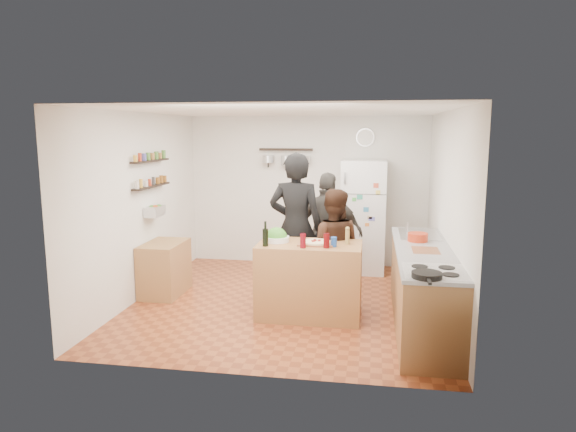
% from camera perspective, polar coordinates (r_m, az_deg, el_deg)
% --- Properties ---
extents(room_shell, '(4.20, 4.20, 4.20)m').
position_cam_1_polar(room_shell, '(7.00, 0.38, 1.19)').
color(room_shell, brown).
rests_on(room_shell, ground).
extents(prep_island, '(1.25, 0.72, 0.91)m').
position_cam_1_polar(prep_island, '(6.32, 2.40, -7.11)').
color(prep_island, '#A26E3B').
rests_on(prep_island, floor).
extents(pizza_board, '(0.42, 0.34, 0.02)m').
position_cam_1_polar(pizza_board, '(6.18, 3.14, -3.05)').
color(pizza_board, brown).
rests_on(pizza_board, prep_island).
extents(pizza, '(0.34, 0.34, 0.02)m').
position_cam_1_polar(pizza, '(6.17, 3.14, -2.88)').
color(pizza, beige).
rests_on(pizza, pizza_board).
extents(salad_bowl, '(0.32, 0.32, 0.06)m').
position_cam_1_polar(salad_bowl, '(6.31, -1.31, -2.57)').
color(salad_bowl, silver).
rests_on(salad_bowl, prep_island).
extents(wine_bottle, '(0.07, 0.07, 0.21)m').
position_cam_1_polar(wine_bottle, '(6.05, -2.53, -2.40)').
color(wine_bottle, black).
rests_on(wine_bottle, prep_island).
extents(wine_glass_near, '(0.07, 0.07, 0.17)m').
position_cam_1_polar(wine_glass_near, '(5.96, 1.67, -2.77)').
color(wine_glass_near, '#5C0710').
rests_on(wine_glass_near, prep_island).
extents(wine_glass_far, '(0.07, 0.07, 0.17)m').
position_cam_1_polar(wine_glass_far, '(5.97, 4.30, -2.76)').
color(wine_glass_far, '#500609').
rests_on(wine_glass_far, prep_island).
extents(pepper_mill, '(0.05, 0.05, 0.17)m').
position_cam_1_polar(pepper_mill, '(6.20, 6.62, -2.35)').
color(pepper_mill, olive).
rests_on(pepper_mill, prep_island).
extents(salt_canister, '(0.07, 0.07, 0.11)m').
position_cam_1_polar(salt_canister, '(6.05, 5.12, -2.88)').
color(salt_canister, '#1B4395').
rests_on(salt_canister, prep_island).
extents(person_left, '(0.75, 0.52, 1.98)m').
position_cam_1_polar(person_left, '(6.82, 0.88, -1.23)').
color(person_left, black).
rests_on(person_left, floor).
extents(person_center, '(0.76, 0.60, 1.53)m').
position_cam_1_polar(person_center, '(6.63, 4.97, -3.57)').
color(person_center, black).
rests_on(person_center, floor).
extents(person_back, '(1.04, 0.56, 1.68)m').
position_cam_1_polar(person_back, '(7.30, 4.46, -1.75)').
color(person_back, '#322F2C').
rests_on(person_back, floor).
extents(counter_run, '(0.63, 2.63, 0.90)m').
position_cam_1_polar(counter_run, '(6.21, 14.80, -7.78)').
color(counter_run, '#9E7042').
rests_on(counter_run, floor).
extents(stove_top, '(0.60, 0.62, 0.02)m').
position_cam_1_polar(stove_top, '(5.18, 15.98, -6.00)').
color(stove_top, white).
rests_on(stove_top, counter_run).
extents(skillet, '(0.28, 0.28, 0.05)m').
position_cam_1_polar(skillet, '(4.91, 15.17, -6.35)').
color(skillet, black).
rests_on(skillet, stove_top).
extents(sink, '(0.50, 0.80, 0.03)m').
position_cam_1_polar(sink, '(6.92, 14.32, -2.03)').
color(sink, silver).
rests_on(sink, counter_run).
extents(cutting_board, '(0.30, 0.40, 0.02)m').
position_cam_1_polar(cutting_board, '(6.03, 15.04, -3.78)').
color(cutting_board, brown).
rests_on(cutting_board, counter_run).
extents(red_bowl, '(0.24, 0.24, 0.10)m').
position_cam_1_polar(red_bowl, '(6.47, 14.22, -2.30)').
color(red_bowl, '#B82F15').
rests_on(red_bowl, counter_run).
extents(fridge, '(0.70, 0.68, 1.80)m').
position_cam_1_polar(fridge, '(8.32, 8.33, -0.04)').
color(fridge, white).
rests_on(fridge, floor).
extents(wall_clock, '(0.30, 0.03, 0.30)m').
position_cam_1_polar(wall_clock, '(8.54, 8.58, 8.63)').
color(wall_clock, silver).
rests_on(wall_clock, back_wall).
extents(spice_shelf_lower, '(0.12, 1.00, 0.02)m').
position_cam_1_polar(spice_shelf_lower, '(7.35, -14.91, 3.22)').
color(spice_shelf_lower, black).
rests_on(spice_shelf_lower, left_wall).
extents(spice_shelf_upper, '(0.12, 1.00, 0.02)m').
position_cam_1_polar(spice_shelf_upper, '(7.32, -15.03, 5.95)').
color(spice_shelf_upper, black).
rests_on(spice_shelf_upper, left_wall).
extents(produce_basket, '(0.18, 0.35, 0.14)m').
position_cam_1_polar(produce_basket, '(7.38, -14.59, 0.52)').
color(produce_basket, silver).
rests_on(produce_basket, left_wall).
extents(side_table, '(0.50, 0.80, 0.73)m').
position_cam_1_polar(side_table, '(7.38, -13.54, -5.68)').
color(side_table, '#A68145').
rests_on(side_table, floor).
extents(pot_rack, '(0.90, 0.04, 0.04)m').
position_cam_1_polar(pot_rack, '(8.58, -0.24, 7.40)').
color(pot_rack, black).
rests_on(pot_rack, back_wall).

